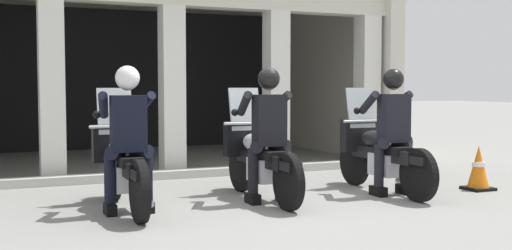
% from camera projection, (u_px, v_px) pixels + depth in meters
% --- Properties ---
extents(ground_plane, '(80.00, 80.00, 0.00)m').
position_uv_depth(ground_plane, '(192.00, 171.00, 10.08)').
color(ground_plane, gray).
extents(station_building, '(8.28, 5.02, 3.21)m').
position_uv_depth(station_building, '(137.00, 53.00, 11.96)').
color(station_building, black).
rests_on(station_building, ground).
extents(kerb_strip, '(7.78, 0.24, 0.12)m').
position_uv_depth(kerb_strip, '(182.00, 174.00, 9.36)').
color(kerb_strip, '#B7B5AD').
rests_on(kerb_strip, ground).
extents(motorcycle_left, '(0.62, 2.04, 1.35)m').
position_uv_depth(motorcycle_left, '(123.00, 164.00, 6.95)').
color(motorcycle_left, black).
rests_on(motorcycle_left, ground).
extents(police_officer_left, '(0.63, 0.61, 1.58)m').
position_uv_depth(police_officer_left, '(128.00, 126.00, 6.66)').
color(police_officer_left, black).
rests_on(police_officer_left, ground).
extents(motorcycle_center, '(0.62, 2.04, 1.35)m').
position_uv_depth(motorcycle_center, '(259.00, 158.00, 7.59)').
color(motorcycle_center, black).
rests_on(motorcycle_center, ground).
extents(police_officer_center, '(0.63, 0.61, 1.58)m').
position_uv_depth(police_officer_center, '(268.00, 123.00, 7.30)').
color(police_officer_center, black).
rests_on(police_officer_center, ground).
extents(motorcycle_right, '(0.62, 2.04, 1.35)m').
position_uv_depth(motorcycle_right, '(379.00, 153.00, 8.10)').
color(motorcycle_right, black).
rests_on(motorcycle_right, ground).
extents(police_officer_right, '(0.63, 0.61, 1.58)m').
position_uv_depth(police_officer_right, '(392.00, 121.00, 7.82)').
color(police_officer_right, black).
rests_on(police_officer_right, ground).
extents(traffic_cone_flank, '(0.34, 0.34, 0.59)m').
position_uv_depth(traffic_cone_flank, '(478.00, 168.00, 8.23)').
color(traffic_cone_flank, black).
rests_on(traffic_cone_flank, ground).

